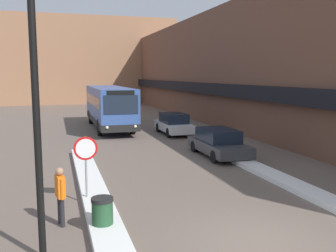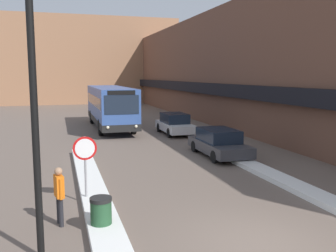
{
  "view_description": "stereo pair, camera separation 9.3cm",
  "coord_description": "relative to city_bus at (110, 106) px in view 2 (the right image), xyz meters",
  "views": [
    {
      "loc": [
        -4.75,
        -7.73,
        4.16
      ],
      "look_at": [
        -0.12,
        7.69,
        1.96
      ],
      "focal_mm": 40.0,
      "sensor_mm": 36.0,
      "label": 1
    },
    {
      "loc": [
        -4.66,
        -7.76,
        4.16
      ],
      "look_at": [
        -0.12,
        7.69,
        1.96
      ],
      "focal_mm": 40.0,
      "sensor_mm": 36.0,
      "label": 2
    }
  ],
  "objects": [
    {
      "name": "ground_plane",
      "position": [
        0.78,
        -21.5,
        -1.77
      ],
      "size": [
        160.0,
        160.0,
        0.0
      ],
      "primitive_type": "plane",
      "color": "#66564C"
    },
    {
      "name": "building_row_right",
      "position": [
        10.75,
        2.5,
        2.95
      ],
      "size": [
        5.5,
        60.0,
        9.46
      ],
      "color": "brown",
      "rests_on": "ground_plane"
    },
    {
      "name": "building_backdrop_far",
      "position": [
        0.78,
        29.05,
        4.48
      ],
      "size": [
        26.0,
        8.0,
        12.49
      ],
      "color": "#996B4C",
      "rests_on": "ground_plane"
    },
    {
      "name": "snow_bank_left",
      "position": [
        -2.82,
        -16.76,
        -1.65
      ],
      "size": [
        0.9,
        15.39,
        0.23
      ],
      "color": "silver",
      "rests_on": "ground_plane"
    },
    {
      "name": "snow_bank_right",
      "position": [
        4.38,
        -17.75,
        -1.67
      ],
      "size": [
        0.9,
        13.69,
        0.2
      ],
      "color": "silver",
      "rests_on": "ground_plane"
    },
    {
      "name": "city_bus",
      "position": [
        0.0,
        0.0,
        0.0
      ],
      "size": [
        2.58,
        11.22,
        3.22
      ],
      "color": "#335193",
      "rests_on": "ground_plane"
    },
    {
      "name": "parked_car_front",
      "position": [
        3.98,
        -11.82,
        -1.07
      ],
      "size": [
        1.87,
        4.39,
        1.4
      ],
      "color": "#38383D",
      "rests_on": "ground_plane"
    },
    {
      "name": "parked_car_middle",
      "position": [
        3.98,
        -4.24,
        -1.03
      ],
      "size": [
        1.81,
        4.27,
        1.47
      ],
      "color": "silver",
      "rests_on": "ground_plane"
    },
    {
      "name": "stop_sign",
      "position": [
        -3.13,
        -17.25,
        -0.17
      ],
      "size": [
        0.76,
        0.08,
        2.21
      ],
      "color": "gray",
      "rests_on": "ground_plane"
    },
    {
      "name": "street_lamp",
      "position": [
        -4.13,
        -20.68,
        2.51
      ],
      "size": [
        1.46,
        0.36,
        6.99
      ],
      "color": "black",
      "rests_on": "ground_plane"
    },
    {
      "name": "pedestrian",
      "position": [
        -3.95,
        -18.83,
        -0.78
      ],
      "size": [
        0.29,
        0.53,
        1.65
      ],
      "rotation": [
        0.0,
        0.0,
        -1.36
      ],
      "color": "#232328",
      "rests_on": "ground_plane"
    },
    {
      "name": "trash_bin",
      "position": [
        -2.91,
        -19.63,
        -1.29
      ],
      "size": [
        0.59,
        0.59,
        0.95
      ],
      "color": "#234C2D",
      "rests_on": "ground_plane"
    }
  ]
}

